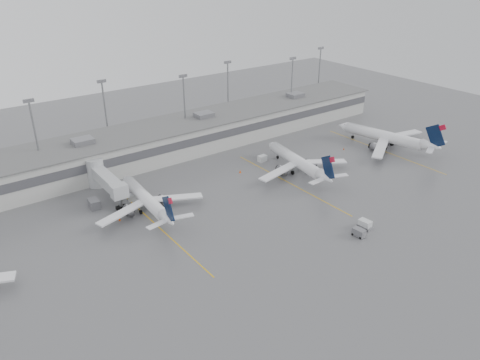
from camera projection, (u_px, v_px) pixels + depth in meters
ground at (305, 254)px, 86.50m from camera, size 260.00×260.00×0.00m
terminal at (158, 141)px, 126.72m from camera, size 152.00×17.00×9.45m
light_masts at (146, 108)px, 127.48m from camera, size 142.40×8.00×20.60m
jet_bridge_right at (102, 177)px, 107.04m from camera, size 4.00×17.20×7.00m
stand_markings at (230, 203)px, 103.90m from camera, size 105.25×40.00×0.01m
jet_mid_left at (147, 200)px, 99.77m from camera, size 23.99×26.94×8.71m
jet_mid_right at (299, 162)px, 117.48m from camera, size 25.31×28.58×9.29m
jet_far_right at (388, 137)px, 132.67m from camera, size 27.52×31.19×10.23m
baggage_tug at (365, 225)px, 94.12m from camera, size 2.11×3.05×1.87m
baggage_cart at (359, 232)px, 91.50m from camera, size 1.66×2.65×1.63m
gse_uld_b at (133, 197)px, 104.92m from camera, size 2.39×1.86×1.51m
gse_uld_c at (262, 158)px, 124.66m from camera, size 2.37×1.63×1.64m
gse_loader at (94, 204)px, 101.72m from camera, size 2.16×3.28×1.99m
cone_b at (119, 219)px, 97.08m from camera, size 0.44×0.44×0.69m
cone_c at (240, 171)px, 118.30m from camera, size 0.49×0.49×0.78m
cone_d at (344, 149)px, 132.26m from camera, size 0.38×0.38×0.60m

